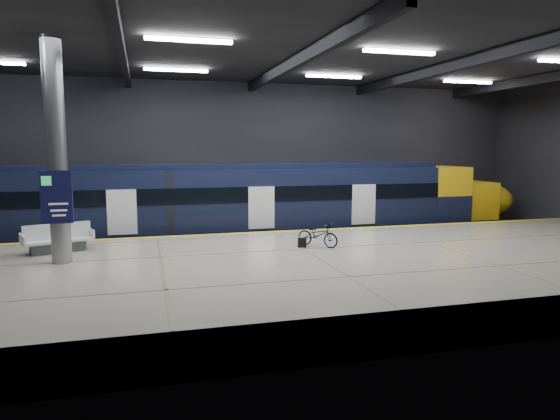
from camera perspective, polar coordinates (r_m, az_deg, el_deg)
name	(u,v)px	position (r m, az deg, el deg)	size (l,w,h in m)	color
ground	(296,272)	(19.02, 1.83, -7.11)	(30.00, 30.00, 0.00)	black
room_shell	(296,119)	(18.47, 1.89, 10.36)	(30.10, 16.10, 8.05)	black
platform	(318,274)	(16.59, 4.41, -7.30)	(30.00, 11.00, 1.10)	beige
safety_strip	(277,232)	(21.38, -0.33, -2.49)	(30.00, 0.40, 0.01)	gold
rails	(262,243)	(24.19, -2.02, -3.84)	(30.00, 1.52, 0.16)	gray
train	(230,204)	(23.58, -5.77, 0.71)	(29.40, 2.84, 3.79)	black
bench	(58,242)	(18.85, -24.05, -3.35)	(2.44, 1.66, 1.00)	#595B60
bicycle	(318,235)	(18.20, 4.35, -2.84)	(0.57, 1.64, 0.86)	#99999E
pannier_bag	(302,243)	(18.06, 2.55, -3.74)	(0.30, 0.18, 0.35)	black
info_column	(56,155)	(16.78, -24.19, 5.78)	(0.90, 0.78, 6.90)	#9EA0A5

